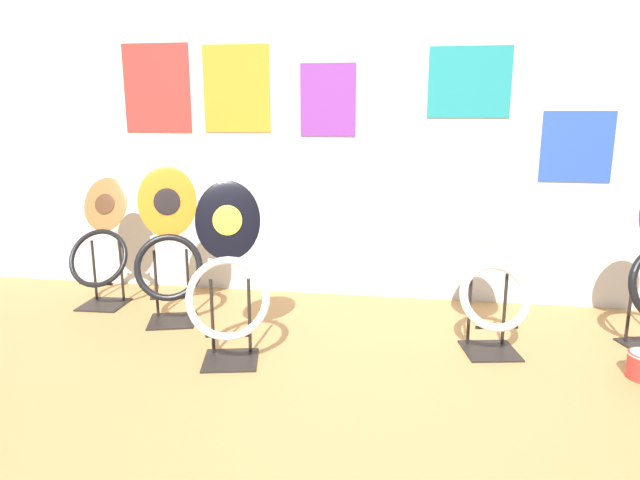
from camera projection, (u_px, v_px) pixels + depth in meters
The scene contains 6 objects.
ground_plane at pixel (290, 476), 2.05m from camera, with size 14.00×14.00×0.00m, color #B7844C.
wall_back at pixel (355, 108), 3.80m from camera, with size 8.00×0.07×2.60m.
toilet_seat_display_white_plain at pixel (493, 280), 3.04m from camera, with size 0.42×0.40×0.85m.
toilet_seat_display_jazz_black at pixel (228, 282), 2.91m from camera, with size 0.46×0.36×0.93m.
toilet_seat_display_woodgrain at pixel (101, 248), 3.78m from camera, with size 0.41×0.36×0.84m.
toilet_seat_display_orange_sun at pixel (169, 254), 3.46m from camera, with size 0.45×0.36×0.95m.
Camera 1 is at (0.40, -1.76, 1.28)m, focal length 32.00 mm.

